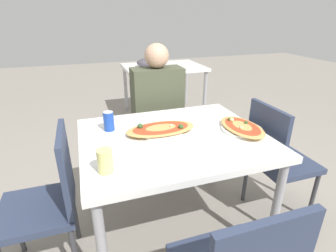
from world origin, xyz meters
TOP-DOWN VIEW (x-y plane):
  - ground_plane at (0.00, 0.00)m, footprint 14.00×14.00m
  - dining_table at (0.00, 0.00)m, footprint 1.12×0.92m
  - chair_far_seated at (0.10, 0.79)m, footprint 0.40×0.40m
  - chair_side_left at (-0.75, -0.06)m, footprint 0.40×0.40m
  - chair_side_right at (0.75, -0.07)m, footprint 0.40×0.40m
  - person_seated at (0.10, 0.68)m, footprint 0.42×0.23m
  - pizza_main at (-0.06, 0.08)m, footprint 0.45×0.27m
  - soda_can at (-0.36, 0.21)m, footprint 0.07×0.07m
  - drink_glass at (-0.44, -0.27)m, footprint 0.07×0.07m
  - pizza_second at (0.44, -0.06)m, footprint 0.26×0.38m
  - background_table at (0.59, 2.20)m, footprint 1.10×0.80m

SIDE VIEW (x-z plane):
  - ground_plane at x=0.00m, z-range 0.00..0.00m
  - chair_far_seated at x=0.10m, z-range 0.05..0.93m
  - chair_side_left at x=-0.75m, z-range 0.05..0.93m
  - chair_side_right at x=0.75m, z-range 0.05..0.93m
  - dining_table at x=0.00m, z-range 0.29..1.02m
  - background_table at x=0.59m, z-range 0.25..1.10m
  - person_seated at x=0.10m, z-range 0.10..1.31m
  - pizza_second at x=0.44m, z-range 0.72..0.78m
  - pizza_main at x=-0.06m, z-range 0.72..0.78m
  - drink_glass at x=-0.44m, z-range 0.73..0.85m
  - soda_can at x=-0.36m, z-range 0.73..0.85m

